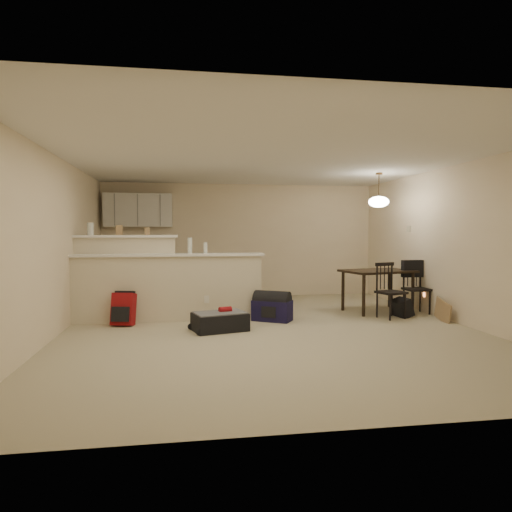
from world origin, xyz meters
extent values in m
plane|color=#B6AB8C|center=(0.00, 0.00, 0.00)|extent=(7.00, 7.00, 0.00)
plane|color=white|center=(0.00, 0.00, 2.50)|extent=(7.00, 7.00, 0.00)
cube|color=beige|center=(0.00, 3.50, 1.25)|extent=(6.00, 0.02, 2.50)
cube|color=beige|center=(0.00, -3.50, 1.25)|extent=(6.00, 0.02, 2.50)
cube|color=beige|center=(-3.00, 0.00, 1.25)|extent=(0.02, 7.00, 2.50)
cube|color=beige|center=(3.00, 0.00, 1.25)|extent=(0.02, 7.00, 2.50)
cube|color=beige|center=(-1.50, 0.90, 0.53)|extent=(3.00, 0.28, 1.05)
cube|color=white|center=(-1.50, 0.90, 1.07)|extent=(3.08, 0.38, 0.04)
cube|color=beige|center=(-2.20, 1.12, 0.68)|extent=(1.60, 0.24, 1.35)
cube|color=white|center=(-2.20, 1.12, 1.37)|extent=(1.68, 0.34, 0.04)
cube|color=white|center=(-2.20, 3.32, 1.90)|extent=(1.40, 0.34, 0.70)
cube|color=white|center=(-2.00, 3.19, 0.45)|extent=(1.80, 0.60, 0.90)
cube|color=beige|center=(2.98, 1.55, 1.50)|extent=(0.02, 0.12, 0.12)
cylinder|color=silver|center=(-2.75, 1.12, 1.49)|extent=(0.10, 0.10, 0.20)
cube|color=#A68155|center=(-2.30, 1.12, 1.47)|extent=(0.10, 0.07, 0.16)
cube|color=#A68155|center=(-1.85, 1.12, 1.45)|extent=(0.08, 0.06, 0.12)
cylinder|color=silver|center=(-1.16, 0.90, 1.22)|extent=(0.07, 0.07, 0.26)
cylinder|color=silver|center=(-0.91, 0.90, 1.18)|extent=(0.06, 0.06, 0.18)
cube|color=black|center=(2.20, 1.16, 0.73)|extent=(1.35, 1.05, 0.04)
cylinder|color=black|center=(1.76, 0.73, 0.36)|extent=(0.06, 0.06, 0.71)
cylinder|color=black|center=(2.78, 0.97, 0.36)|extent=(0.06, 0.06, 0.71)
cylinder|color=black|center=(1.62, 1.36, 0.36)|extent=(0.06, 0.06, 0.71)
cylinder|color=black|center=(2.64, 1.59, 0.36)|extent=(0.06, 0.06, 0.71)
cylinder|color=brown|center=(2.20, 1.16, 2.25)|extent=(0.02, 0.02, 0.50)
cylinder|color=brown|center=(2.20, 1.16, 2.48)|extent=(0.12, 0.12, 0.03)
ellipsoid|color=white|center=(2.20, 1.16, 1.98)|extent=(0.36, 0.36, 0.20)
cube|color=black|center=(-0.74, 0.00, 0.13)|extent=(0.86, 0.67, 0.26)
cube|color=maroon|center=(-2.18, 0.61, 0.25)|extent=(0.37, 0.28, 0.50)
cube|color=#141136|center=(0.15, 0.61, 0.17)|extent=(0.69, 0.60, 0.33)
cube|color=black|center=(2.39, 0.61, 0.15)|extent=(0.27, 0.36, 0.30)
cube|color=#A68155|center=(2.85, 0.11, 0.17)|extent=(0.04, 0.45, 0.34)
camera|label=1|loc=(-1.25, -6.59, 1.44)|focal=32.00mm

